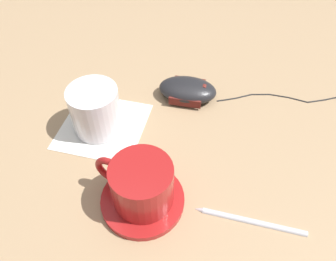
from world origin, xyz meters
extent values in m
plane|color=#9E7F5B|center=(0.00, 0.00, 0.00)|extent=(3.00, 3.00, 0.00)
cylinder|color=maroon|center=(0.01, 0.10, 0.01)|extent=(0.12, 0.12, 0.01)
cylinder|color=maroon|center=(0.01, 0.10, 0.04)|extent=(0.09, 0.09, 0.07)
torus|color=maroon|center=(0.06, 0.08, 0.05)|extent=(0.05, 0.03, 0.05)
ellipsoid|color=black|center=(-0.05, -0.13, 0.02)|extent=(0.12, 0.08, 0.04)
cylinder|color=#591E19|center=(-0.08, -0.12, 0.03)|extent=(0.01, 0.01, 0.01)
cube|color=#591E19|center=(-0.05, -0.16, 0.01)|extent=(0.06, 0.01, 0.02)
cube|color=#591E19|center=(-0.04, -0.10, 0.01)|extent=(0.06, 0.01, 0.02)
cylinder|color=black|center=(-0.12, -0.13, 0.00)|extent=(0.03, 0.01, 0.00)
cylinder|color=black|center=(-0.16, -0.14, 0.00)|extent=(0.03, 0.02, 0.00)
cylinder|color=black|center=(-0.19, -0.14, 0.00)|extent=(0.04, 0.01, 0.00)
cylinder|color=black|center=(-0.23, -0.14, 0.00)|extent=(0.04, 0.01, 0.00)
cylinder|color=black|center=(-0.26, -0.13, 0.00)|extent=(0.03, 0.01, 0.00)
cylinder|color=black|center=(-0.29, -0.13, 0.00)|extent=(0.04, 0.01, 0.00)
cylinder|color=black|center=(-0.33, -0.14, 0.00)|extent=(0.03, 0.01, 0.00)
sphere|color=black|center=(-0.11, -0.12, 0.00)|extent=(0.00, 0.00, 0.00)
sphere|color=black|center=(-0.14, -0.13, 0.00)|extent=(0.00, 0.00, 0.00)
sphere|color=black|center=(-0.17, -0.14, 0.00)|extent=(0.00, 0.00, 0.00)
sphere|color=black|center=(-0.21, -0.15, 0.00)|extent=(0.00, 0.00, 0.00)
sphere|color=black|center=(-0.24, -0.14, 0.00)|extent=(0.00, 0.00, 0.00)
sphere|color=black|center=(-0.28, -0.13, 0.00)|extent=(0.00, 0.00, 0.00)
sphere|color=black|center=(-0.31, -0.14, 0.00)|extent=(0.00, 0.00, 0.00)
cube|color=silver|center=(0.10, -0.04, 0.00)|extent=(0.17, 0.17, 0.00)
cylinder|color=silver|center=(0.10, -0.04, 0.04)|extent=(0.08, 0.08, 0.08)
cylinder|color=silver|center=(-0.15, 0.12, 0.00)|extent=(0.14, 0.04, 0.01)
cone|color=silver|center=(-0.07, 0.11, 0.00)|extent=(0.01, 0.01, 0.01)
camera|label=1|loc=(-0.04, 0.34, 0.43)|focal=35.00mm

